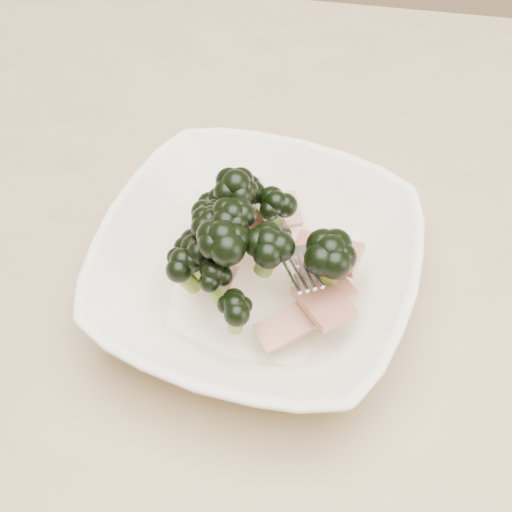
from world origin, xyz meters
name	(u,v)px	position (x,y,z in m)	size (l,w,h in m)	color
dining_table	(292,345)	(0.00, 0.00, 0.65)	(1.20, 0.80, 0.75)	tan
broccoli_dish	(254,265)	(-0.03, -0.01, 0.79)	(0.29, 0.29, 0.11)	white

